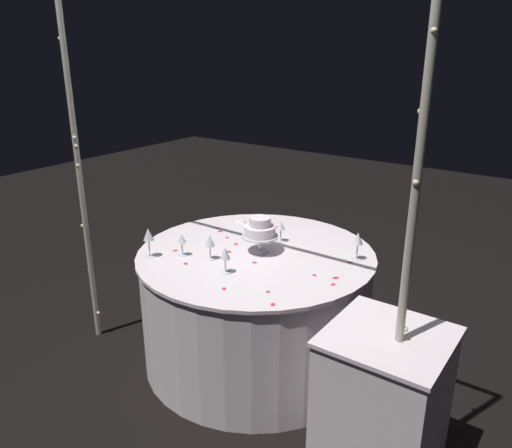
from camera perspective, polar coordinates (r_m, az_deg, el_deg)
The scene contains 33 objects.
ground_plane at distance 3.42m, azimuth 0.00°, elevation -14.72°, with size 12.00×12.00×0.00m, color black.
decorative_arch at distance 2.52m, azimuth -5.81°, elevation 9.15°, with size 2.19×0.06×2.26m.
main_table at distance 3.23m, azimuth 0.00°, elevation -9.28°, with size 1.45×1.45×0.74m.
side_table at distance 2.52m, azimuth 14.13°, elevation -19.28°, with size 0.52×0.52×0.74m.
tiered_cake at distance 3.01m, azimuth 0.45°, elevation -0.68°, with size 0.22×0.22×0.22m.
wine_glass_0 at distance 3.02m, azimuth -12.14°, elevation -1.29°, with size 0.06×0.06×0.18m.
wine_glass_1 at distance 2.76m, azimuth -3.52°, elevation -3.48°, with size 0.06×0.06×0.15m.
wine_glass_2 at distance 2.94m, azimuth -5.27°, elevation -2.03°, with size 0.06×0.06×0.15m.
wine_glass_3 at distance 3.01m, azimuth -8.43°, elevation -1.86°, with size 0.06×0.06×0.13m.
wine_glass_4 at distance 3.20m, azimuth 2.84°, elevation -0.31°, with size 0.06×0.06×0.14m.
wine_glass_5 at distance 2.98m, azimuth 11.50°, elevation -1.75°, with size 0.06×0.06×0.17m.
cake_knife at distance 3.53m, azimuth -0.93°, elevation 0.03°, with size 0.29×0.10×0.01m.
rose_petal_0 at distance 2.93m, azimuth -7.99°, elevation -4.48°, with size 0.03×0.02×0.00m, color #E02D47.
rose_petal_1 at distance 2.78m, azimuth 6.66°, elevation -5.79°, with size 0.03×0.02×0.00m, color #E02D47.
rose_petal_2 at distance 3.38m, azimuth -1.15°, elevation -0.93°, with size 0.03×0.02×0.00m, color #E02D47.
rose_petal_3 at distance 2.77m, azimuth 9.04°, elevation -6.06°, with size 0.04×0.03×0.00m, color #E02D47.
rose_petal_4 at distance 3.12m, azimuth -9.18°, elevation -2.99°, with size 0.03×0.02×0.00m, color #E02D47.
rose_petal_5 at distance 3.48m, azimuth 2.28°, elevation -0.29°, with size 0.03×0.02×0.00m, color #E02D47.
rose_petal_6 at distance 2.69m, azimuth 8.76°, elevation -6.80°, with size 0.03×0.02×0.00m, color #E02D47.
rose_petal_7 at distance 2.97m, azimuth 10.65°, elevation -4.31°, with size 0.03×0.02×0.00m, color #E02D47.
rose_petal_8 at distance 3.29m, azimuth -3.29°, elevation -1.57°, with size 0.03×0.02×0.00m, color #E02D47.
rose_petal_9 at distance 3.24m, azimuth 0.83°, elevation -1.90°, with size 0.04×0.03×0.00m, color #E02D47.
rose_petal_10 at distance 3.18m, azimuth -2.30°, elevation -2.30°, with size 0.03×0.02×0.00m, color #E02D47.
rose_petal_11 at distance 3.65m, azimuth 0.17°, elevation 0.68°, with size 0.03×0.02×0.00m, color #E02D47.
rose_petal_12 at distance 2.59m, azimuth 1.39°, elevation -7.70°, with size 0.03×0.02×0.00m, color #E02D47.
rose_petal_13 at distance 3.46m, azimuth -4.40°, elevation -0.49°, with size 0.03×0.02×0.00m, color #E02D47.
rose_petal_14 at distance 3.07m, azimuth -3.07°, elevation -3.15°, with size 0.03×0.02×0.00m, color #E02D47.
rose_petal_15 at distance 2.62m, azimuth -3.67°, elevation -7.34°, with size 0.03×0.02×0.00m, color #E02D47.
rose_petal_16 at distance 3.40m, azimuth -0.33°, elevation -0.79°, with size 0.04×0.03×0.00m, color #E02D47.
rose_petal_17 at distance 3.51m, azimuth 2.88°, elevation -0.13°, with size 0.03×0.02×0.00m, color #E02D47.
rose_petal_18 at distance 2.47m, azimuth 1.93°, elevation -9.13°, with size 0.03×0.02×0.00m, color #E02D47.
rose_petal_19 at distance 2.92m, azimuth -0.17°, elevation -4.39°, with size 0.03×0.02×0.00m, color #E02D47.
rose_petal_20 at distance 3.41m, azimuth -4.11°, elevation -0.81°, with size 0.04×0.03×0.00m, color #E02D47.
Camera 1 is at (-1.64, 2.30, 1.94)m, focal length 35.18 mm.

